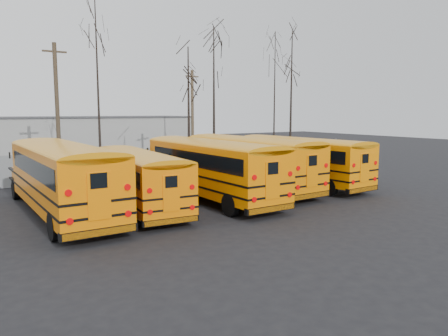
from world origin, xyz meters
TOP-DOWN VIEW (x-y plane):
  - ground at (0.00, 0.00)m, footprint 120.00×120.00m
  - fence at (0.00, 12.00)m, footprint 40.00×0.04m
  - distant_building at (2.00, 32.00)m, footprint 22.00×8.00m
  - bus_a at (-7.24, 2.59)m, footprint 2.93×11.98m
  - bus_b at (-3.90, 2.16)m, footprint 3.12×10.33m
  - bus_c at (0.14, 2.19)m, footprint 2.93×11.69m
  - bus_d at (3.57, 3.47)m, footprint 3.25×11.70m
  - bus_e at (7.21, 3.08)m, footprint 3.25×11.22m
  - utility_pole_left at (-4.49, 16.27)m, footprint 1.71×0.30m
  - utility_pole_right at (7.02, 16.80)m, footprint 1.45×0.50m
  - tree_2 at (-1.89, 14.76)m, footprint 0.26×0.26m
  - tree_3 at (5.03, 13.74)m, footprint 0.26×0.26m
  - tree_4 at (9.74, 17.62)m, footprint 0.26×0.26m
  - tree_5 at (14.63, 14.78)m, footprint 0.26×0.26m
  - tree_6 at (16.80, 14.93)m, footprint 0.26×0.26m

SIDE VIEW (x-z plane):
  - ground at x=0.00m, z-range 0.00..0.00m
  - fence at x=0.00m, z-range 0.00..2.00m
  - bus_b at x=-3.90m, z-range 0.24..3.10m
  - bus_e at x=7.21m, z-range 0.27..3.37m
  - bus_d at x=3.57m, z-range 0.28..3.52m
  - bus_c at x=0.14m, z-range 0.28..3.53m
  - bus_a at x=-7.24m, z-range 0.29..3.63m
  - distant_building at x=2.00m, z-range 0.00..4.00m
  - utility_pole_right at x=7.02m, z-range 0.11..8.38m
  - tree_3 at x=5.03m, z-range 0.00..9.73m
  - utility_pole_left at x=-4.49m, z-range 0.13..9.73m
  - tree_5 at x=14.63m, z-range 0.00..11.91m
  - tree_6 at x=16.80m, z-range 0.00..12.21m
  - tree_4 at x=9.74m, z-range 0.00..12.31m
  - tree_2 at x=-1.89m, z-range 0.00..12.94m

